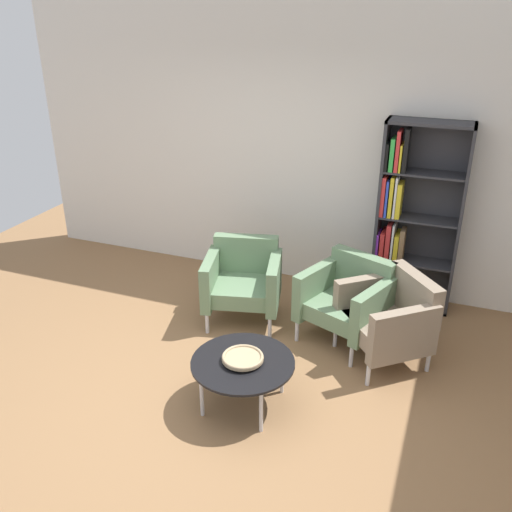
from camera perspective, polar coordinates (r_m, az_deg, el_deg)
ground_plane at (r=4.55m, az=-5.29°, el=-14.96°), size 8.32×8.32×0.00m
plaster_back_panel at (r=5.97m, az=4.68°, el=10.68°), size 6.40×0.12×2.90m
bookshelf_tall at (r=5.72m, az=15.39°, el=3.60°), size 0.80×0.30×1.90m
coffee_table_low at (r=4.32m, az=-1.36°, el=-11.08°), size 0.80×0.80×0.40m
decorative_bowl at (r=4.28m, az=-1.37°, el=-10.38°), size 0.32×0.32×0.05m
armchair_spare_guest at (r=5.44m, az=-1.32°, el=-2.37°), size 0.85×0.81×0.78m
armchair_by_bookshelf at (r=5.17m, az=9.41°, el=-4.33°), size 0.90×0.86×0.78m
armchair_corner_red at (r=4.96m, az=13.61°, el=-6.07°), size 0.94×0.95×0.78m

